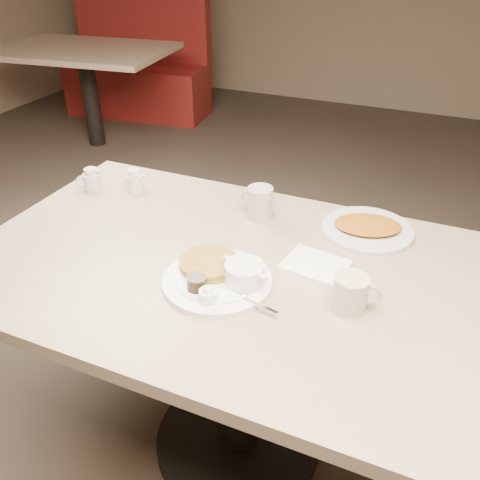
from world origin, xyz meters
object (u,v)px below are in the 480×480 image
at_px(diner_table, 237,314).
at_px(creamer_right, 135,181).
at_px(main_plate, 221,276).
at_px(creamer_left, 92,180).
at_px(hash_plate, 367,228).
at_px(coffee_mug_far, 259,202).
at_px(booth_back_left, 135,70).
at_px(coffee_mug_near, 352,293).

xyz_separation_m(diner_table, creamer_right, (-0.50, 0.27, 0.21)).
bearing_deg(main_plate, creamer_left, 154.24).
bearing_deg(hash_plate, coffee_mug_far, -173.15).
bearing_deg(hash_plate, diner_table, -132.39).
bearing_deg(main_plate, creamer_right, 143.99).
height_order(creamer_left, hash_plate, creamer_left).
relative_size(main_plate, hash_plate, 1.10).
bearing_deg(booth_back_left, diner_table, -51.77).
xyz_separation_m(creamer_left, hash_plate, (0.93, 0.09, -0.02)).
bearing_deg(coffee_mug_near, diner_table, 169.99).
relative_size(main_plate, creamer_right, 4.61).
distance_m(creamer_left, creamer_right, 0.15).
bearing_deg(main_plate, hash_plate, 53.80).
bearing_deg(creamer_right, diner_table, -28.59).
bearing_deg(booth_back_left, creamer_left, -58.54).
distance_m(coffee_mug_far, booth_back_left, 3.44).
bearing_deg(main_plate, diner_table, 85.75).
xyz_separation_m(coffee_mug_near, creamer_right, (-0.82, 0.33, -0.01)).
height_order(main_plate, creamer_left, creamer_left).
xyz_separation_m(diner_table, hash_plate, (0.29, 0.31, 0.18)).
relative_size(diner_table, coffee_mug_near, 11.89).
relative_size(coffee_mug_far, creamer_right, 1.51).
bearing_deg(hash_plate, coffee_mug_near, -84.94).
bearing_deg(coffee_mug_near, creamer_right, 158.13).
bearing_deg(hash_plate, booth_back_left, 134.89).
bearing_deg(creamer_left, coffee_mug_near, -16.04).
bearing_deg(coffee_mug_near, creamer_left, 163.96).
distance_m(main_plate, hash_plate, 0.50).
bearing_deg(diner_table, creamer_right, 151.41).
relative_size(hash_plate, booth_back_left, 0.21).
distance_m(hash_plate, booth_back_left, 3.64).
distance_m(main_plate, creamer_right, 0.61).
relative_size(coffee_mug_near, hash_plate, 0.38).
distance_m(coffee_mug_near, creamer_right, 0.88).
distance_m(coffee_mug_near, creamer_left, 1.00).
bearing_deg(coffee_mug_far, creamer_right, -179.80).
bearing_deg(coffee_mug_near, coffee_mug_far, 137.78).
relative_size(creamer_right, hash_plate, 0.24).
height_order(coffee_mug_near, creamer_left, coffee_mug_near).
distance_m(diner_table, creamer_right, 0.61).
bearing_deg(diner_table, coffee_mug_near, -10.01).
height_order(diner_table, main_plate, main_plate).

